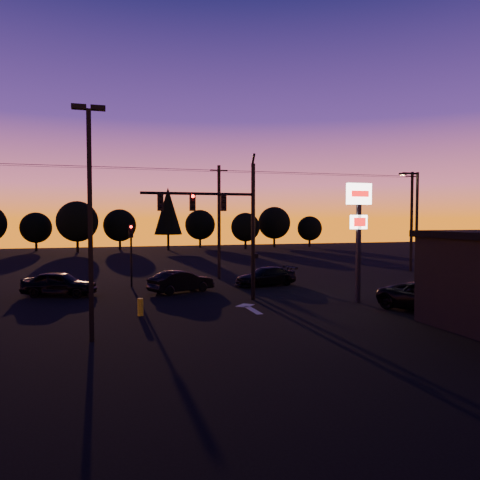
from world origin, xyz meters
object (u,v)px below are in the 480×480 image
Objects in this scene: car_left at (59,284)px; streetlight at (416,224)px; pylon_sign at (359,216)px; traffic_signal_mast at (227,216)px; suv_parked at (432,298)px; parking_lot_light at (90,206)px; car_mid at (181,281)px; secondary_signal at (131,246)px; car_right at (266,276)px; bollard at (140,307)px.

streetlight is at bearing -77.19° from car_left.
pylon_sign is at bearing -149.92° from streetlight.
traffic_signal_mast is 11.80m from suv_parked.
streetlight reaches higher than car_left.
streetlight is 1.78× the size of car_left.
parking_lot_light reaches higher than streetlight.
parking_lot_light reaches higher than car_mid.
secondary_signal reaches higher than car_left.
traffic_signal_mast is at bearing -173.86° from streetlight.
streetlight is 23.96m from car_left.
car_right is at bearing -66.93° from car_left.
pylon_sign is 1.26× the size of suv_parked.
car_right is at bearing 92.93° from suv_parked.
bollard is 0.20× the size of car_mid.
secondary_signal is at bearing 16.57° from car_mid.
parking_lot_light is 12.77m from car_left.
parking_lot_light reaches higher than secondary_signal.
secondary_signal reaches higher than car_mid.
parking_lot_light is 13.09m from car_mid.
suv_parked is at bearing -44.29° from secondary_signal.
traffic_signal_mast is 9.98× the size of bollard.
bollard is 7.40m from car_mid.
bollard is 0.19× the size of car_right.
streetlight is at bearing 30.08° from pylon_sign.
streetlight is 16.60m from car_mid.
car_mid is at bearing 144.34° from pylon_sign.
traffic_signal_mast is 11.37m from car_left.
car_right is at bearing 109.42° from pylon_sign.
car_mid is at bearing 117.76° from suv_parked.
streetlight is (18.91, -5.99, 1.56)m from secondary_signal.
secondary_signal is 1.01× the size of car_mid.
pylon_sign is at bearing 99.12° from suv_parked.
traffic_signal_mast reaches higher than car_right.
pylon_sign is 1.49× the size of car_right.
car_mid reaches higher than car_right.
car_left is (-16.54, 7.27, -4.15)m from pylon_sign.
streetlight is at bearing -17.56° from secondary_signal.
parking_lot_light is 2.01× the size of car_right.
car_right is at bearing -13.14° from secondary_signal.
parking_lot_light reaches higher than bollard.
car_right is (11.74, 12.33, -4.61)m from parking_lot_light.
car_mid is 15.09m from suv_parked.
streetlight is 20.02m from bollard.
car_left is 13.79m from car_right.
car_mid is 6.45m from car_right.
suv_parked is (14.03, -13.69, -2.11)m from secondary_signal.
traffic_signal_mast reaches higher than car_mid.
traffic_signal_mast is 6.16m from car_mid.
streetlight is at bearing -122.44° from car_mid.
bollard is 8.58m from car_left.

